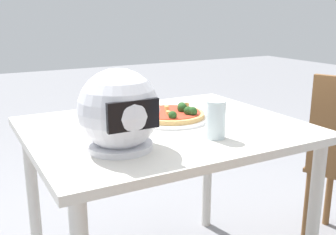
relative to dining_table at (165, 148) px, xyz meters
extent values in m
cube|color=beige|center=(0.00, 0.00, 0.08)|extent=(1.04, 0.85, 0.03)
cylinder|color=beige|center=(-0.46, -0.36, -0.29)|extent=(0.05, 0.05, 0.71)
cylinder|color=beige|center=(0.46, -0.36, -0.29)|extent=(0.05, 0.05, 0.71)
cylinder|color=beige|center=(-0.46, 0.36, -0.29)|extent=(0.05, 0.05, 0.71)
cylinder|color=white|center=(-0.06, -0.06, 0.10)|extent=(0.32, 0.32, 0.01)
cylinder|color=tan|center=(-0.06, -0.06, 0.11)|extent=(0.28, 0.28, 0.02)
cylinder|color=red|center=(-0.06, -0.06, 0.13)|extent=(0.24, 0.24, 0.00)
sphere|color=#234C1E|center=(-0.11, 0.00, 0.14)|extent=(0.04, 0.04, 0.04)
sphere|color=#234C1E|center=(-0.12, 0.02, 0.14)|extent=(0.04, 0.04, 0.04)
sphere|color=#234C1E|center=(-0.11, -0.05, 0.14)|extent=(0.04, 0.04, 0.04)
sphere|color=#234C1E|center=(-0.13, -0.09, 0.14)|extent=(0.04, 0.04, 0.04)
sphere|color=#234C1E|center=(-0.02, 0.02, 0.14)|extent=(0.03, 0.03, 0.03)
cylinder|color=#E0D172|center=(-0.06, -0.10, 0.14)|extent=(0.02, 0.02, 0.02)
cylinder|color=#E0D172|center=(-0.12, -0.05, 0.13)|extent=(0.02, 0.02, 0.01)
cylinder|color=#E0D172|center=(-0.03, -0.03, 0.13)|extent=(0.03, 0.03, 0.01)
cylinder|color=#E0D172|center=(-0.16, -0.11, 0.14)|extent=(0.02, 0.02, 0.02)
sphere|color=silver|center=(0.26, 0.17, 0.22)|extent=(0.26, 0.26, 0.26)
cylinder|color=silver|center=(0.26, 0.17, 0.10)|extent=(0.21, 0.21, 0.02)
cube|color=black|center=(0.26, 0.28, 0.23)|extent=(0.16, 0.02, 0.09)
cylinder|color=silver|center=(-0.08, 0.23, 0.16)|extent=(0.07, 0.07, 0.13)
cylinder|color=brown|center=(-1.06, -0.04, -0.43)|extent=(0.04, 0.04, 0.43)
cylinder|color=brown|center=(-0.75, 0.09, -0.43)|extent=(0.04, 0.04, 0.43)
camera|label=1|loc=(0.71, 1.31, 0.52)|focal=42.56mm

